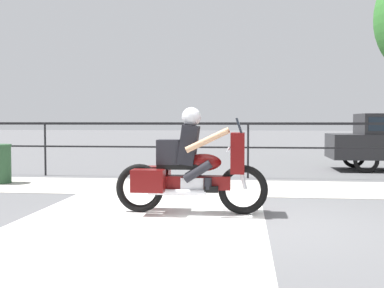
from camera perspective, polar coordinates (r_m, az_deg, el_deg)
name	(u,v)px	position (r m, az deg, el deg)	size (l,w,h in m)	color
ground_plane	(249,223)	(6.67, 6.82, -9.29)	(120.00, 120.00, 0.00)	#565659
sidewalk_band	(248,188)	(10.02, 6.68, -5.18)	(44.00, 2.40, 0.01)	#B7B2A8
crosswalk_band	(138,223)	(6.63, -6.40, -9.32)	(3.44, 6.00, 0.01)	silver
fence_railing	(248,134)	(11.65, 6.67, 1.13)	(36.00, 0.05, 1.35)	black
motorcycle	(190,167)	(7.20, -0.23, -2.79)	(2.30, 0.76, 1.59)	black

